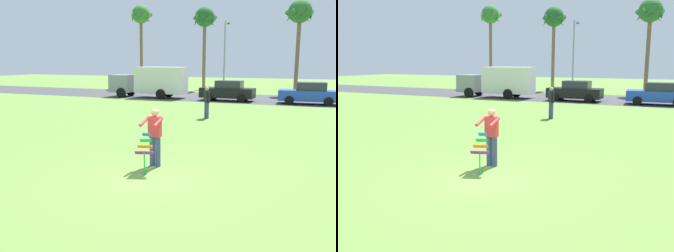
{
  "view_description": "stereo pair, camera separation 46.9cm",
  "coord_description": "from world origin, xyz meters",
  "views": [
    {
      "loc": [
        4.02,
        -8.23,
        3.09
      ],
      "look_at": [
        -0.3,
        2.14,
        1.05
      ],
      "focal_mm": 38.2,
      "sensor_mm": 36.0,
      "label": 1
    },
    {
      "loc": [
        4.45,
        -8.04,
        3.09
      ],
      "look_at": [
        -0.3,
        2.14,
        1.05
      ],
      "focal_mm": 38.2,
      "sensor_mm": 36.0,
      "label": 2
    }
  ],
  "objects": [
    {
      "name": "road_strip",
      "position": [
        0.0,
        22.09,
        0.01
      ],
      "size": [
        120.0,
        8.0,
        0.01
      ],
      "primitive_type": "cube",
      "color": "#424247",
      "rests_on": "ground"
    },
    {
      "name": "person_kite_flyer",
      "position": [
        -0.3,
        1.12,
        0.95
      ],
      "size": [
        0.54,
        0.65,
        1.73
      ],
      "color": "#384772",
      "rests_on": "ground"
    },
    {
      "name": "palm_tree_centre_far",
      "position": [
        2.1,
        27.66,
        7.2
      ],
      "size": [
        2.58,
        2.71,
        8.63
      ],
      "color": "brown",
      "rests_on": "ground"
    },
    {
      "name": "person_walker_near",
      "position": [
        -1.5,
        10.51,
        0.93
      ],
      "size": [
        0.43,
        0.42,
        1.73
      ],
      "color": "#384772",
      "rests_on": "ground"
    },
    {
      "name": "ground_plane",
      "position": [
        0.0,
        0.0,
        0.0
      ],
      "size": [
        120.0,
        120.0,
        0.0
      ],
      "primitive_type": "plane",
      "color": "olive"
    },
    {
      "name": "parked_truck_grey_van",
      "position": [
        -9.1,
        19.69,
        1.41
      ],
      "size": [
        6.75,
        2.25,
        2.62
      ],
      "color": "gray",
      "rests_on": "ground"
    },
    {
      "name": "streetlight_pole",
      "position": [
        -4.69,
        27.31,
        4.0
      ],
      "size": [
        0.24,
        1.65,
        7.0
      ],
      "color": "#9E9EA3",
      "rests_on": "ground"
    },
    {
      "name": "palm_tree_left_near",
      "position": [
        -15.5,
        30.35,
        8.03
      ],
      "size": [
        2.58,
        2.71,
        9.53
      ],
      "color": "brown",
      "rests_on": "ground"
    },
    {
      "name": "kite_held",
      "position": [
        -0.27,
        0.4,
        0.73
      ],
      "size": [
        0.55,
        0.71,
        1.1
      ],
      "color": "blue",
      "rests_on": "ground"
    },
    {
      "name": "parked_car_blue",
      "position": [
        3.52,
        19.7,
        0.77
      ],
      "size": [
        4.26,
        1.95,
        1.6
      ],
      "color": "#2347B7",
      "rests_on": "ground"
    },
    {
      "name": "parked_car_black",
      "position": [
        -2.51,
        19.69,
        0.77
      ],
      "size": [
        4.23,
        1.89,
        1.6
      ],
      "color": "black",
      "rests_on": "ground"
    },
    {
      "name": "palm_tree_right_near",
      "position": [
        -7.59,
        29.79,
        7.37
      ],
      "size": [
        2.58,
        2.71,
        8.81
      ],
      "color": "brown",
      "rests_on": "ground"
    }
  ]
}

